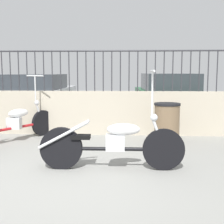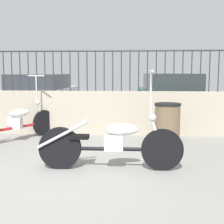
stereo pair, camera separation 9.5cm
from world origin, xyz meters
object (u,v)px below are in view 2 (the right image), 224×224
trash_bin (167,123)px  car_green (170,96)px  motorcycle_black (104,143)px  motorcycle_red (9,124)px  car_silver (41,95)px

trash_bin → car_green: size_ratio=0.18×
trash_bin → car_green: (0.45, 3.71, 0.28)m
motorcycle_black → car_green: motorcycle_black is taller
motorcycle_black → car_green: (1.56, 5.48, 0.30)m
motorcycle_red → trash_bin: bearing=-56.1°
motorcycle_black → trash_bin: motorcycle_black is taller
motorcycle_black → trash_bin: 2.09m
car_green → motorcycle_black: bearing=160.2°
car_silver → motorcycle_black: bearing=-154.2°
motorcycle_black → motorcycle_red: bearing=142.2°
motorcycle_black → car_green: 5.71m
motorcycle_red → car_silver: bearing=38.8°
motorcycle_black → motorcycle_red: (-2.13, 1.62, -0.01)m
motorcycle_black → trash_bin: (1.11, 1.77, 0.01)m
car_silver → car_green: size_ratio=0.95×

